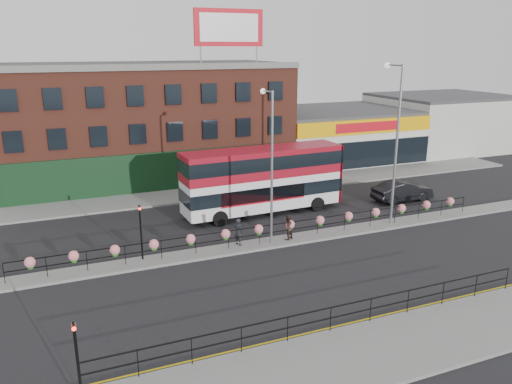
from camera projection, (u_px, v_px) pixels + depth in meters
name	position (u px, v px, depth m)	size (l,w,h in m)	color
ground	(274.00, 243.00, 30.81)	(120.00, 120.00, 0.00)	black
south_pavement	(397.00, 346.00, 20.13)	(60.00, 4.00, 0.15)	slate
north_pavement	(215.00, 192.00, 41.44)	(60.00, 4.00, 0.15)	slate
median	(274.00, 242.00, 30.79)	(60.00, 1.60, 0.15)	slate
yellow_line_inner	(364.00, 320.00, 22.19)	(60.00, 0.10, 0.01)	gold
yellow_line_outer	(367.00, 322.00, 22.03)	(60.00, 0.10, 0.01)	gold
brick_building	(145.00, 121.00, 45.62)	(25.00, 12.21, 10.30)	brown
supermarket	(334.00, 134.00, 53.57)	(15.00, 12.25, 5.30)	silver
warehouse_east	(442.00, 122.00, 58.89)	(14.50, 12.00, 6.30)	#B5B4AF
billboard	(229.00, 28.00, 41.32)	(6.00, 0.29, 4.40)	#BB0A16
median_railing	(275.00, 227.00, 30.51)	(30.04, 0.56, 1.23)	black
south_railing	(331.00, 314.00, 20.84)	(20.04, 0.05, 1.12)	black
double_decker_bus	(263.00, 174.00, 35.70)	(11.90, 3.34, 4.77)	silver
car	(402.00, 191.00, 39.13)	(4.87, 1.75, 1.60)	black
pedestrian_a	(239.00, 232.00, 29.97)	(0.61, 0.72, 1.68)	black
pedestrian_b	(288.00, 227.00, 30.83)	(0.96, 0.89, 1.59)	#2F221C
lamp_column_west	(270.00, 155.00, 29.22)	(0.33, 1.61, 9.19)	gray
lamp_column_east	(395.00, 131.00, 32.39)	(0.38, 1.85, 10.54)	gray
traffic_light_south	(76.00, 346.00, 15.96)	(0.15, 0.28, 3.65)	black
traffic_light_median	(140.00, 220.00, 27.54)	(0.15, 0.28, 3.65)	black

